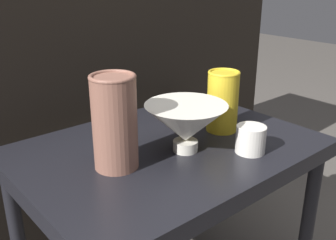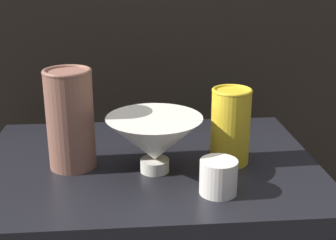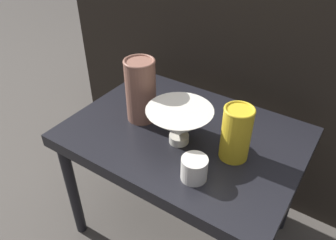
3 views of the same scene
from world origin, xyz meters
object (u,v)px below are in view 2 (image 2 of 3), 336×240
(bowl, at_px, (154,139))
(vase_colorful_right, at_px, (231,125))
(cup, at_px, (218,177))
(vase_textured_left, at_px, (70,118))

(bowl, height_order, vase_colorful_right, vase_colorful_right)
(bowl, xyz_separation_m, cup, (0.11, -0.10, -0.04))
(vase_colorful_right, xyz_separation_m, cup, (-0.05, -0.13, -0.05))
(vase_textured_left, xyz_separation_m, cup, (0.27, -0.14, -0.07))
(vase_textured_left, distance_m, cup, 0.31)
(cup, bearing_deg, vase_colorful_right, 69.95)
(vase_textured_left, height_order, cup, vase_textured_left)
(vase_colorful_right, relative_size, cup, 2.31)
(vase_colorful_right, height_order, cup, vase_colorful_right)
(vase_textured_left, bearing_deg, cup, -27.21)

